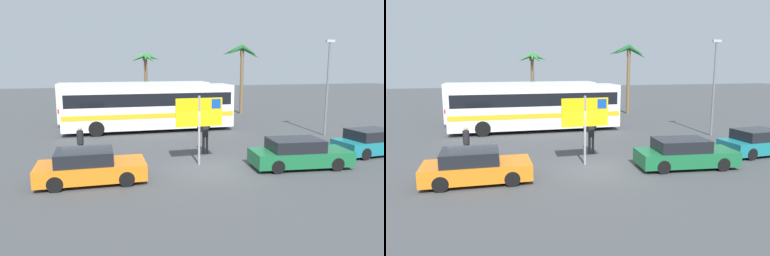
% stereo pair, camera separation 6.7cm
% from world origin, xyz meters
% --- Properties ---
extents(ground, '(120.00, 120.00, 0.00)m').
position_xyz_m(ground, '(0.00, 0.00, 0.00)').
color(ground, '#424447').
extents(bus_front_coach, '(11.52, 2.63, 3.17)m').
position_xyz_m(bus_front_coach, '(-1.45, 9.92, 1.78)').
color(bus_front_coach, white).
rests_on(bus_front_coach, ground).
extents(bus_rear_coach, '(11.52, 2.63, 3.17)m').
position_xyz_m(bus_rear_coach, '(-2.01, 13.85, 1.78)').
color(bus_rear_coach, white).
rests_on(bus_rear_coach, ground).
extents(ferry_sign, '(2.20, 0.13, 3.20)m').
position_xyz_m(ferry_sign, '(-0.36, 0.68, 2.33)').
color(ferry_sign, gray).
rests_on(ferry_sign, ground).
extents(car_teal, '(4.18, 2.04, 1.32)m').
position_xyz_m(car_teal, '(8.78, 0.32, 0.64)').
color(car_teal, '#19757F').
rests_on(car_teal, ground).
extents(car_orange, '(4.18, 1.90, 1.32)m').
position_xyz_m(car_orange, '(-5.26, -0.75, 0.64)').
color(car_orange, orange).
rests_on(car_orange, ground).
extents(car_green, '(4.54, 2.18, 1.32)m').
position_xyz_m(car_green, '(3.81, -0.89, 0.64)').
color(car_green, '#196638').
rests_on(car_green, ground).
extents(pedestrian_by_bus, '(0.32, 0.32, 1.65)m').
position_xyz_m(pedestrian_by_bus, '(-5.75, 2.97, 0.97)').
color(pedestrian_by_bus, '#1E2347').
rests_on(pedestrian_by_bus, ground).
extents(pedestrian_crossing_lot, '(0.32, 0.32, 1.83)m').
position_xyz_m(pedestrian_crossing_lot, '(0.47, 2.65, 1.09)').
color(pedestrian_crossing_lot, '#2D2D33').
rests_on(pedestrian_crossing_lot, ground).
extents(lamp_post_left_side, '(0.56, 0.20, 6.11)m').
position_xyz_m(lamp_post_left_side, '(9.43, 5.41, 3.37)').
color(lamp_post_left_side, slate).
rests_on(lamp_post_left_side, ground).
extents(palm_tree_seaside, '(3.81, 3.91, 6.34)m').
position_xyz_m(palm_tree_seaside, '(8.10, 16.72, 5.09)').
color(palm_tree_seaside, brown).
rests_on(palm_tree_seaside, ground).
extents(palm_tree_inland, '(2.85, 2.89, 5.66)m').
position_xyz_m(palm_tree_inland, '(-0.43, 19.11, 4.64)').
color(palm_tree_inland, brown).
rests_on(palm_tree_inland, ground).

